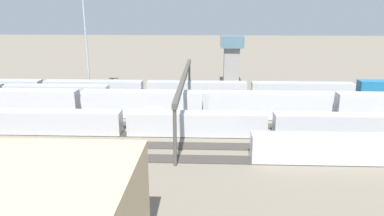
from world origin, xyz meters
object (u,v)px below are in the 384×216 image
(train_on_track_5, at_px, (125,123))
(train_on_track_3, at_px, (143,104))
(train_on_track_2, at_px, (222,101))
(train_on_track_0, at_px, (187,89))
(light_mast_0, at_px, (84,16))
(train_on_track_1, at_px, (4,93))
(signal_gantry, at_px, (184,81))
(control_tower, at_px, (232,57))

(train_on_track_5, distance_m, train_on_track_3, 10.10)
(train_on_track_5, height_order, train_on_track_2, same)
(train_on_track_0, distance_m, train_on_track_2, 12.55)
(train_on_track_5, xyz_separation_m, light_mast_0, (14.88, -28.25, 16.48))
(train_on_track_1, distance_m, train_on_track_2, 48.76)
(train_on_track_5, distance_m, train_on_track_2, 22.51)
(train_on_track_0, xyz_separation_m, train_on_track_1, (40.91, 5.00, -0.04))
(train_on_track_0, height_order, train_on_track_1, train_on_track_0)
(train_on_track_0, bearing_deg, train_on_track_1, 6.97)
(train_on_track_2, bearing_deg, train_on_track_1, -5.89)
(train_on_track_2, bearing_deg, train_on_track_3, 17.92)
(train_on_track_5, bearing_deg, train_on_track_3, -97.53)
(train_on_track_3, distance_m, signal_gantry, 10.01)
(train_on_track_0, relative_size, train_on_track_3, 0.96)
(train_on_track_2, relative_size, light_mast_0, 1.61)
(train_on_track_0, bearing_deg, train_on_track_2, 127.20)
(light_mast_0, relative_size, signal_gantry, 0.73)
(control_tower, bearing_deg, signal_gantry, 71.67)
(train_on_track_5, relative_size, light_mast_0, 3.26)
(signal_gantry, xyz_separation_m, control_tower, (-10.63, -32.09, 0.01))
(light_mast_0, distance_m, control_tower, 38.39)
(train_on_track_1, bearing_deg, signal_gantry, 163.15)
(train_on_track_0, distance_m, light_mast_0, 29.33)
(train_on_track_3, bearing_deg, signal_gantry, 163.10)
(signal_gantry, distance_m, control_tower, 33.81)
(train_on_track_0, distance_m, train_on_track_5, 26.64)
(train_on_track_0, xyz_separation_m, train_on_track_2, (-7.59, 10.00, -0.04))
(train_on_track_3, height_order, light_mast_0, light_mast_0)
(train_on_track_3, xyz_separation_m, signal_gantry, (-8.23, 2.50, 5.11))
(signal_gantry, height_order, control_tower, control_tower)
(light_mast_0, bearing_deg, train_on_track_5, 117.78)
(train_on_track_5, distance_m, light_mast_0, 35.93)
(train_on_track_3, bearing_deg, light_mast_0, -48.40)
(train_on_track_5, bearing_deg, train_on_track_2, -138.21)
(train_on_track_1, relative_size, train_on_track_3, 0.39)
(signal_gantry, bearing_deg, train_on_track_5, 38.14)
(train_on_track_0, distance_m, train_on_track_3, 16.95)
(train_on_track_0, xyz_separation_m, signal_gantry, (-0.36, 17.50, 5.68))
(light_mast_0, distance_m, signal_gantry, 33.81)
(train_on_track_1, xyz_separation_m, light_mast_0, (-16.84, -8.25, 16.49))
(train_on_track_5, bearing_deg, signal_gantry, -141.86)
(signal_gantry, bearing_deg, train_on_track_2, -133.95)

